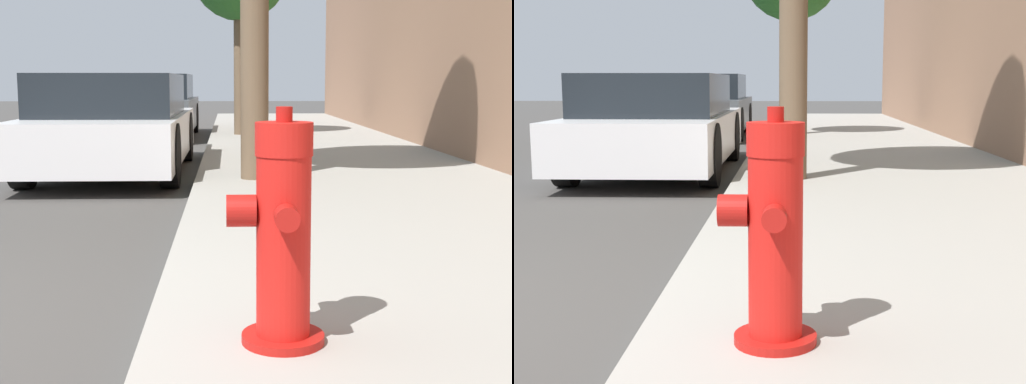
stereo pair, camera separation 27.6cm
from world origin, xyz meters
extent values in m
cylinder|color=#A91511|center=(2.42, -0.39, 0.16)|extent=(0.33, 0.33, 0.04)
cylinder|color=red|center=(2.42, -0.39, 0.53)|extent=(0.21, 0.21, 0.71)
cylinder|color=red|center=(2.42, -0.39, 0.94)|extent=(0.22, 0.22, 0.13)
cylinder|color=#A91511|center=(2.42, -0.39, 1.03)|extent=(0.06, 0.06, 0.06)
cylinder|color=#A91511|center=(2.42, -0.54, 0.67)|extent=(0.09, 0.10, 0.09)
cylinder|color=#A91511|center=(2.42, -0.23, 0.67)|extent=(0.09, 0.10, 0.09)
cylinder|color=#A91511|center=(2.26, -0.39, 0.67)|extent=(0.11, 0.12, 0.12)
cube|color=silver|center=(0.77, 6.07, 0.47)|extent=(1.75, 4.42, 0.55)
cube|color=black|center=(0.77, 5.89, 1.00)|extent=(1.61, 2.43, 0.50)
cylinder|color=black|center=(-0.03, 7.44, 0.36)|extent=(0.20, 0.71, 0.71)
cylinder|color=black|center=(1.57, 7.44, 0.36)|extent=(0.20, 0.71, 0.71)
cylinder|color=black|center=(-0.03, 4.70, 0.36)|extent=(0.20, 0.71, 0.71)
cylinder|color=black|center=(1.57, 4.70, 0.36)|extent=(0.20, 0.71, 0.71)
cube|color=#4C5156|center=(0.58, 12.07, 0.50)|extent=(1.81, 4.18, 0.63)
cube|color=black|center=(0.58, 11.90, 1.06)|extent=(1.66, 2.30, 0.50)
cylinder|color=black|center=(-0.25, 13.36, 0.33)|extent=(0.20, 0.67, 0.67)
cylinder|color=black|center=(1.40, 13.36, 0.33)|extent=(0.20, 0.67, 0.67)
cylinder|color=black|center=(-0.25, 10.77, 0.33)|extent=(0.20, 0.67, 0.67)
cylinder|color=black|center=(1.40, 10.77, 0.33)|extent=(0.20, 0.67, 0.67)
cylinder|color=brown|center=(2.48, 4.43, 1.79)|extent=(0.29, 0.29, 3.31)
cylinder|color=brown|center=(2.43, 10.83, 1.38)|extent=(0.24, 0.24, 2.49)
camera|label=1|loc=(2.21, -3.07, 1.16)|focal=50.00mm
camera|label=2|loc=(2.49, -3.07, 1.16)|focal=50.00mm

